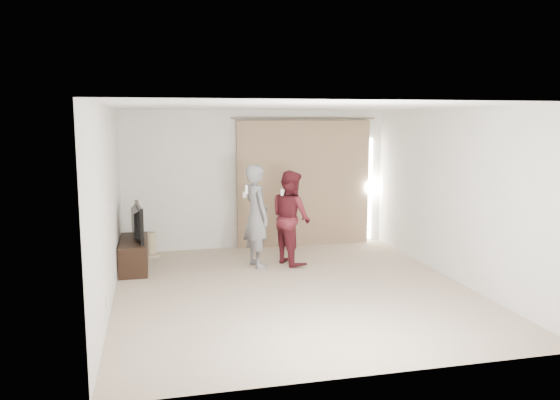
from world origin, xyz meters
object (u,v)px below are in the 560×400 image
at_px(person_man, 256,216).
at_px(tv, 133,222).
at_px(person_woman, 291,217).
at_px(tv_console, 134,254).

bearing_deg(person_man, tv, 171.52).
bearing_deg(person_man, person_woman, 5.16).
bearing_deg(tv_console, tv, 0.00).
bearing_deg(tv, person_man, -104.64).
distance_m(tv_console, person_man, 2.10).
relative_size(tv_console, tv, 1.25).
xyz_separation_m(tv_console, person_man, (1.98, -0.30, 0.61)).
xyz_separation_m(tv, person_man, (1.98, -0.30, 0.08)).
xyz_separation_m(tv_console, tv, (0.00, 0.00, 0.53)).
relative_size(tv, person_woman, 0.64).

